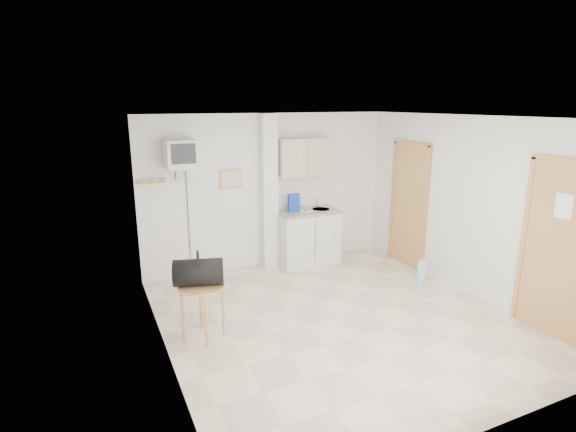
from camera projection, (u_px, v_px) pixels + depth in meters
name	position (u px, v px, depth m)	size (l,w,h in m)	color
ground	(337.00, 319.00, 5.70)	(4.50, 4.50, 0.00)	beige
room_envelope	(354.00, 197.00, 5.49)	(4.24, 4.54, 2.55)	white
kitchenette	(307.00, 217.00, 7.49)	(1.03, 0.58, 2.10)	silver
crt_television	(181.00, 155.00, 6.41)	(0.44, 0.45, 2.15)	slate
round_table	(202.00, 293.00, 5.11)	(0.54, 0.54, 0.66)	#B88445
duffel_bag	(198.00, 272.00, 5.04)	(0.62, 0.44, 0.41)	black
water_bottle	(421.00, 272.00, 6.79)	(0.13, 0.13, 0.38)	#AED7F3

